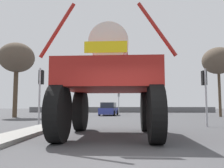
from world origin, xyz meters
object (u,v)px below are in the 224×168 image
(traffic_signal_near_right, at_px, (205,84))
(bare_tree_left, at_px, (17,58))
(traffic_signal_near_left, at_px, (41,84))
(traffic_signal_far_right, at_px, (119,96))
(bare_tree_right, at_px, (218,61))
(oversize_sprayer, at_px, (110,81))
(sedan_ahead, at_px, (109,109))
(traffic_signal_far_left, at_px, (159,96))

(traffic_signal_near_right, height_order, bare_tree_left, bare_tree_left)
(traffic_signal_near_left, relative_size, bare_tree_left, 0.45)
(traffic_signal_near_right, xyz_separation_m, traffic_signal_far_right, (-5.18, 19.80, 0.05))
(bare_tree_left, relative_size, bare_tree_right, 1.02)
(oversize_sprayer, relative_size, sedan_ahead, 1.31)
(traffic_signal_far_left, xyz_separation_m, bare_tree_left, (-15.99, -10.59, 3.44))
(oversize_sprayer, xyz_separation_m, traffic_signal_far_right, (0.06, 24.15, 0.30))
(sedan_ahead, height_order, traffic_signal_far_right, traffic_signal_far_right)
(traffic_signal_far_right, relative_size, bare_tree_right, 0.46)
(traffic_signal_near_left, height_order, bare_tree_left, bare_tree_left)
(bare_tree_left, bearing_deg, traffic_signal_near_right, -30.94)
(traffic_signal_near_left, xyz_separation_m, traffic_signal_near_right, (9.58, 0.00, -0.07))
(traffic_signal_far_left, height_order, traffic_signal_far_right, traffic_signal_far_left)
(oversize_sprayer, xyz_separation_m, sedan_ahead, (-1.07, 18.50, -1.44))
(traffic_signal_near_left, xyz_separation_m, bare_tree_left, (-5.78, 9.21, 3.45))
(sedan_ahead, relative_size, traffic_signal_near_left, 1.26)
(oversize_sprayer, height_order, sedan_ahead, oversize_sprayer)
(oversize_sprayer, relative_size, bare_tree_right, 0.76)
(traffic_signal_far_left, height_order, bare_tree_left, bare_tree_left)
(sedan_ahead, bearing_deg, oversize_sprayer, -170.02)
(traffic_signal_near_right, relative_size, traffic_signal_far_left, 0.97)
(bare_tree_left, bearing_deg, traffic_signal_far_left, 33.52)
(oversize_sprayer, xyz_separation_m, bare_tree_left, (-10.12, 13.56, 3.76))
(traffic_signal_far_left, bearing_deg, traffic_signal_near_right, -91.81)
(oversize_sprayer, height_order, traffic_signal_far_left, oversize_sprayer)
(traffic_signal_far_left, xyz_separation_m, traffic_signal_far_right, (-5.80, 0.00, -0.02))
(traffic_signal_far_right, bearing_deg, oversize_sprayer, -90.15)
(oversize_sprayer, xyz_separation_m, bare_tree_right, (10.76, 15.63, 3.73))
(sedan_ahead, xyz_separation_m, traffic_signal_near_left, (-3.28, -14.16, 1.75))
(oversize_sprayer, relative_size, traffic_signal_near_right, 1.70)
(sedan_ahead, distance_m, traffic_signal_near_left, 14.64)
(traffic_signal_near_left, height_order, bare_tree_right, bare_tree_right)
(traffic_signal_near_right, distance_m, bare_tree_left, 18.25)
(traffic_signal_near_right, height_order, bare_tree_right, bare_tree_right)
(traffic_signal_far_right, bearing_deg, traffic_signal_far_left, -0.00)
(bare_tree_right, bearing_deg, sedan_ahead, 166.34)
(sedan_ahead, height_order, bare_tree_right, bare_tree_right)
(sedan_ahead, xyz_separation_m, bare_tree_left, (-9.05, -4.95, 5.20))
(sedan_ahead, bearing_deg, traffic_signal_far_right, -4.65)
(traffic_signal_far_right, xyz_separation_m, bare_tree_right, (10.70, -8.52, 3.43))
(oversize_sprayer, distance_m, traffic_signal_far_right, 24.15)
(bare_tree_left, bearing_deg, traffic_signal_near_left, -57.90)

